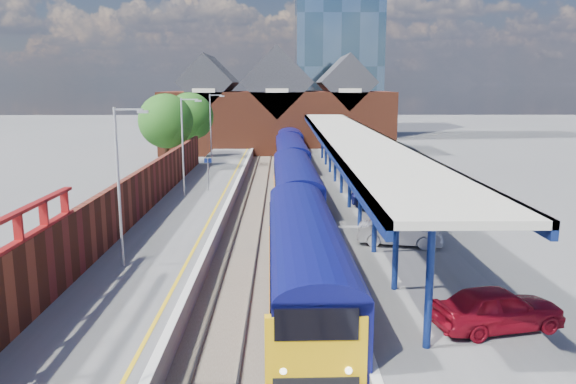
# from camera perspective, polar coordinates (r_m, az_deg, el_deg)

# --- Properties ---
(ground) EXTENTS (240.00, 240.00, 0.00)m
(ground) POSITION_cam_1_polar(r_m,az_deg,el_deg) (48.79, -1.30, 0.32)
(ground) COLOR #5B5B5E
(ground) RESTS_ON ground
(ballast_bed) EXTENTS (6.00, 76.00, 0.06)m
(ballast_bed) POSITION_cam_1_polar(r_m,az_deg,el_deg) (39.00, -1.46, -2.33)
(ballast_bed) COLOR #473D33
(ballast_bed) RESTS_ON ground
(rails) EXTENTS (4.51, 76.00, 0.14)m
(rails) POSITION_cam_1_polar(r_m,az_deg,el_deg) (38.98, -1.46, -2.20)
(rails) COLOR slate
(rails) RESTS_ON ground
(left_platform) EXTENTS (5.00, 76.00, 1.00)m
(left_platform) POSITION_cam_1_polar(r_m,az_deg,el_deg) (39.36, -9.50, -1.65)
(left_platform) COLOR #565659
(left_platform) RESTS_ON ground
(right_platform) EXTENTS (6.00, 76.00, 1.00)m
(right_platform) POSITION_cam_1_polar(r_m,az_deg,el_deg) (39.26, 7.33, -1.62)
(right_platform) COLOR #565659
(right_platform) RESTS_ON ground
(coping_left) EXTENTS (0.30, 76.00, 0.05)m
(coping_left) POSITION_cam_1_polar(r_m,az_deg,el_deg) (38.95, -6.11, -0.90)
(coping_left) COLOR silver
(coping_left) RESTS_ON left_platform
(coping_right) EXTENTS (0.30, 76.00, 0.05)m
(coping_right) POSITION_cam_1_polar(r_m,az_deg,el_deg) (38.86, 3.18, -0.89)
(coping_right) COLOR silver
(coping_right) RESTS_ON right_platform
(yellow_line) EXTENTS (0.14, 76.00, 0.01)m
(yellow_line) POSITION_cam_1_polar(r_m,az_deg,el_deg) (39.02, -6.99, -0.93)
(yellow_line) COLOR yellow
(yellow_line) RESTS_ON left_platform
(train) EXTENTS (3.15, 65.95, 3.45)m
(train) POSITION_cam_1_polar(r_m,az_deg,el_deg) (47.54, 0.48, 2.64)
(train) COLOR #0B0D50
(train) RESTS_ON ground
(canopy) EXTENTS (4.50, 52.00, 4.48)m
(canopy) POSITION_cam_1_polar(r_m,az_deg,el_deg) (40.38, 6.38, 5.57)
(canopy) COLOR navy
(canopy) RESTS_ON right_platform
(lamp_post_b) EXTENTS (1.48, 0.18, 7.00)m
(lamp_post_b) POSITION_cam_1_polar(r_m,az_deg,el_deg) (25.25, -16.57, 1.44)
(lamp_post_b) COLOR #A5A8AA
(lamp_post_b) RESTS_ON left_platform
(lamp_post_c) EXTENTS (1.48, 0.18, 7.00)m
(lamp_post_c) POSITION_cam_1_polar(r_m,az_deg,el_deg) (40.75, -10.48, 5.14)
(lamp_post_c) COLOR #A5A8AA
(lamp_post_c) RESTS_ON left_platform
(lamp_post_d) EXTENTS (1.48, 0.18, 7.00)m
(lamp_post_d) POSITION_cam_1_polar(r_m,az_deg,el_deg) (56.53, -7.74, 6.78)
(lamp_post_d) COLOR #A5A8AA
(lamp_post_d) RESTS_ON left_platform
(platform_sign) EXTENTS (0.55, 0.08, 2.50)m
(platform_sign) POSITION_cam_1_polar(r_m,az_deg,el_deg) (42.79, -8.12, 2.37)
(platform_sign) COLOR #A5A8AA
(platform_sign) RESTS_ON left_platform
(brick_wall) EXTENTS (0.35, 50.00, 3.86)m
(brick_wall) POSITION_cam_1_polar(r_m,az_deg,el_deg) (33.31, -15.72, -0.76)
(brick_wall) COLOR maroon
(brick_wall) RESTS_ON left_platform
(station_building) EXTENTS (30.00, 12.12, 13.78)m
(station_building) POSITION_cam_1_polar(r_m,az_deg,el_deg) (76.04, -1.08, 8.25)
(station_building) COLOR maroon
(station_building) RESTS_ON ground
(glass_tower) EXTENTS (14.20, 14.20, 40.30)m
(glass_tower) POSITION_cam_1_polar(r_m,az_deg,el_deg) (99.06, 5.06, 17.37)
(glass_tower) COLOR #436173
(glass_tower) RESTS_ON ground
(tree_near) EXTENTS (5.20, 5.20, 8.10)m
(tree_near) POSITION_cam_1_polar(r_m,az_deg,el_deg) (55.08, -12.16, 6.91)
(tree_near) COLOR #382314
(tree_near) RESTS_ON ground
(tree_far) EXTENTS (5.20, 5.20, 8.10)m
(tree_far) POSITION_cam_1_polar(r_m,az_deg,el_deg) (62.76, -9.82, 7.45)
(tree_far) COLOR #382314
(tree_far) RESTS_ON ground
(parked_car_red) EXTENTS (4.59, 2.67, 1.47)m
(parked_car_red) POSITION_cam_1_polar(r_m,az_deg,el_deg) (19.99, 20.56, -10.97)
(parked_car_red) COLOR maroon
(parked_car_red) RESTS_ON right_platform
(parked_car_silver) EXTENTS (4.37, 2.33, 1.37)m
(parked_car_silver) POSITION_cam_1_polar(r_m,az_deg,el_deg) (28.68, 11.30, -3.99)
(parked_car_silver) COLOR #B2B1B7
(parked_car_silver) RESTS_ON right_platform
(parked_car_dark) EXTENTS (4.31, 2.88, 1.16)m
(parked_car_dark) POSITION_cam_1_polar(r_m,az_deg,el_deg) (36.68, 10.08, -0.86)
(parked_car_dark) COLOR black
(parked_car_dark) RESTS_ON right_platform
(parked_car_blue) EXTENTS (5.22, 3.52, 1.33)m
(parked_car_blue) POSITION_cam_1_polar(r_m,az_deg,el_deg) (37.29, 10.18, -0.54)
(parked_car_blue) COLOR navy
(parked_car_blue) RESTS_ON right_platform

